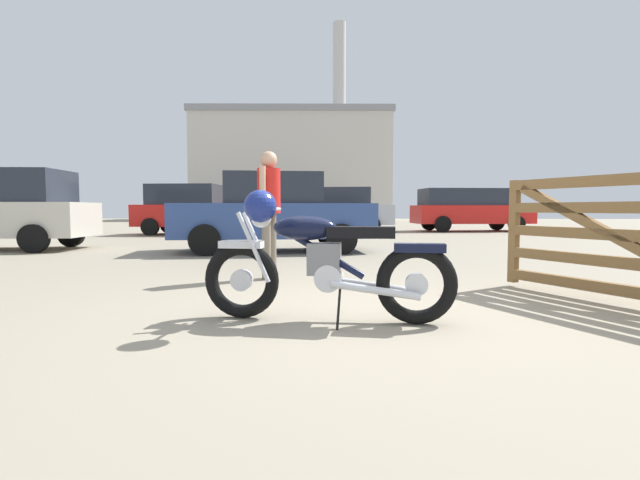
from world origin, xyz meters
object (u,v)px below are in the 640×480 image
vintage_motorcycle (320,261)px  blue_hatchback_right (332,208)px  bystander (269,201)px  red_hatchback_near (2,209)px  white_estate_far (273,213)px  silver_sedan_mid (469,208)px  dark_sedan_left (190,209)px

vintage_motorcycle → blue_hatchback_right: blue_hatchback_right is taller
bystander → blue_hatchback_right: 12.49m
bystander → blue_hatchback_right: blue_hatchback_right is taller
blue_hatchback_right → red_hatchback_near: red_hatchback_near is taller
blue_hatchback_right → white_estate_far: bearing=-91.8°
bystander → red_hatchback_near: bearing=-16.1°
silver_sedan_mid → dark_sedan_left: bearing=-171.0°
blue_hatchback_right → silver_sedan_mid: bearing=16.5°
blue_hatchback_right → silver_sedan_mid: (5.63, 1.08, 0.00)m
vintage_motorcycle → blue_hatchback_right: (-0.15, 14.79, 0.45)m
dark_sedan_left → silver_sedan_mid: (10.66, 3.00, 0.02)m
white_estate_far → vintage_motorcycle: bearing=92.4°
blue_hatchback_right → red_hatchback_near: 11.04m
vintage_motorcycle → dark_sedan_left: bearing=-61.6°
silver_sedan_mid → vintage_motorcycle: bearing=-115.8°
dark_sedan_left → blue_hatchback_right: bearing=22.5°
dark_sedan_left → silver_sedan_mid: size_ratio=0.81×
red_hatchback_near → silver_sedan_mid: bearing=-149.0°
bystander → red_hatchback_near: size_ratio=0.41×
vintage_motorcycle → blue_hatchback_right: 14.80m
bystander → silver_sedan_mid: bearing=-98.9°
white_estate_far → silver_sedan_mid: (6.74, 9.56, 0.10)m
bystander → dark_sedan_left: bearing=-51.4°
bystander → dark_sedan_left: dark_sedan_left is taller
vintage_motorcycle → silver_sedan_mid: 16.80m
vintage_motorcycle → red_hatchback_near: red_hatchback_near is taller
bystander → white_estate_far: bearing=-67.0°
dark_sedan_left → blue_hatchback_right: 5.39m
vintage_motorcycle → white_estate_far: white_estate_far is taller
bystander → dark_sedan_left: (-4.43, 10.56, -0.10)m
bystander → silver_sedan_mid: size_ratio=0.34×
vintage_motorcycle → white_estate_far: size_ratio=0.47×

